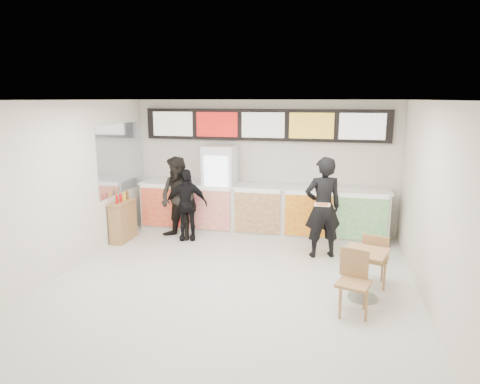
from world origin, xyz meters
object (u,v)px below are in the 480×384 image
(customer_left, at_px, (178,199))
(condiment_ledge, at_px, (123,221))
(customer_mid, at_px, (186,204))
(cafe_table, at_px, (364,266))
(service_counter, at_px, (260,210))
(drinks_fridge, at_px, (220,189))
(customer_main, at_px, (323,208))

(customer_left, relative_size, condiment_ledge, 1.76)
(customer_mid, distance_m, cafe_table, 4.21)
(service_counter, height_order, customer_mid, customer_mid)
(service_counter, distance_m, cafe_table, 3.50)
(drinks_fridge, xyz_separation_m, customer_mid, (-0.57, -0.68, -0.22))
(customer_main, height_order, condiment_ledge, customer_main)
(customer_mid, relative_size, condiment_ledge, 1.51)
(customer_mid, bearing_deg, condiment_ledge, -177.95)
(condiment_ledge, bearing_deg, service_counter, 20.45)
(customer_mid, bearing_deg, cafe_table, -44.89)
(drinks_fridge, height_order, condiment_ledge, drinks_fridge)
(customer_main, xyz_separation_m, cafe_table, (0.70, -1.71, -0.45))
(condiment_ledge, bearing_deg, customer_main, -0.45)
(drinks_fridge, bearing_deg, customer_main, -25.14)
(service_counter, height_order, customer_main, customer_main)
(customer_main, bearing_deg, condiment_ledge, -20.76)
(customer_left, xyz_separation_m, condiment_ledge, (-1.15, -0.35, -0.47))
(customer_left, distance_m, condiment_ledge, 1.29)
(customer_main, distance_m, condiment_ledge, 4.26)
(customer_mid, bearing_deg, customer_left, 178.62)
(service_counter, bearing_deg, customer_main, -37.55)
(service_counter, relative_size, customer_mid, 3.56)
(drinks_fridge, xyz_separation_m, condiment_ledge, (-1.89, -1.07, -0.56))
(drinks_fridge, relative_size, cafe_table, 1.23)
(service_counter, distance_m, customer_main, 1.83)
(service_counter, xyz_separation_m, drinks_fridge, (-0.93, 0.02, 0.43))
(customer_left, distance_m, customer_mid, 0.21)
(customer_left, height_order, cafe_table, customer_left)
(service_counter, distance_m, customer_left, 1.84)
(customer_main, bearing_deg, customer_left, -27.40)
(service_counter, xyz_separation_m, customer_left, (-1.67, -0.70, 0.34))
(cafe_table, bearing_deg, condiment_ledge, 178.07)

